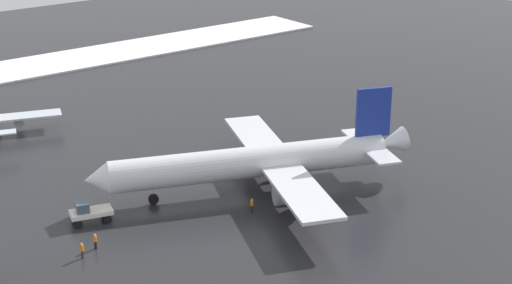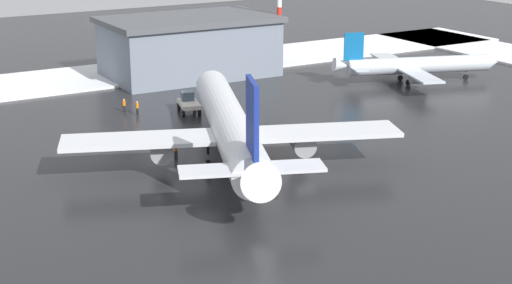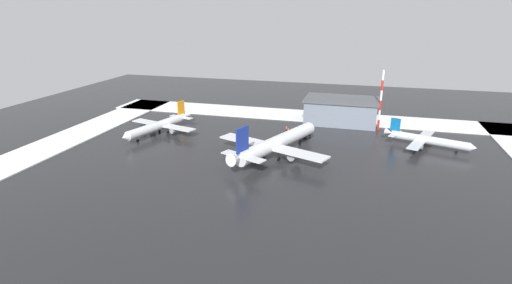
{
  "view_description": "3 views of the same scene",
  "coord_description": "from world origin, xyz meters",
  "views": [
    {
      "loc": [
        68.99,
        -57.76,
        39.49
      ],
      "look_at": [
        -4.21,
        -1.28,
        3.65
      ],
      "focal_mm": 55.0,
      "sensor_mm": 36.0,
      "label": 1
    },
    {
      "loc": [
        37.09,
        59.81,
        25.22
      ],
      "look_at": [
        2.67,
        1.74,
        4.28
      ],
      "focal_mm": 55.0,
      "sensor_mm": 36.0,
      "label": 2
    },
    {
      "loc": [
        -20.22,
        94.35,
        38.44
      ],
      "look_at": [
        5.87,
        -0.74,
        5.26
      ],
      "focal_mm": 28.0,
      "sensor_mm": 36.0,
      "label": 3
    }
  ],
  "objects": [
    {
      "name": "ground_plane",
      "position": [
        0.0,
        0.0,
        0.0
      ],
      "size": [
        240.0,
        240.0,
        0.0
      ],
      "primitive_type": "plane",
      "color": "#232326"
    },
    {
      "name": "snow_bank_far",
      "position": [
        0.0,
        -50.0,
        0.16
      ],
      "size": [
        152.0,
        16.0,
        0.32
      ],
      "primitive_type": "cube",
      "color": "white",
      "rests_on": "ground_plane"
    },
    {
      "name": "airplane_far_rear",
      "position": [
        1.44,
        -5.35,
        3.88
      ],
      "size": [
        32.03,
        37.84,
        11.73
      ],
      "rotation": [
        0.0,
        0.0,
        4.33
      ],
      "color": "silver",
      "rests_on": "ground_plane"
    },
    {
      "name": "airplane_distant_tail",
      "position": [
        -38.83,
        -23.57,
        2.47
      ],
      "size": [
        24.43,
        20.62,
        7.49
      ],
      "rotation": [
        0.0,
        0.0,
        2.8
      ],
      "color": "silver",
      "rests_on": "ground_plane"
    },
    {
      "name": "pushback_tug",
      "position": [
        -3.51,
        -25.03,
        1.28
      ],
      "size": [
        3.35,
        5.02,
        2.5
      ],
      "rotation": [
        0.0,
        0.0,
        4.44
      ],
      "color": "silver",
      "rests_on": "ground_plane"
    },
    {
      "name": "ground_crew_beside_wing",
      "position": [
        5.53,
        -9.39,
        0.97
      ],
      "size": [
        0.36,
        0.36,
        1.71
      ],
      "rotation": [
        0.0,
        0.0,
        0.72
      ],
      "color": "black",
      "rests_on": "ground_plane"
    },
    {
      "name": "ground_crew_by_nose_gear",
      "position": [
        2.37,
        -27.25,
        0.97
      ],
      "size": [
        0.36,
        0.36,
        1.71
      ],
      "rotation": [
        0.0,
        0.0,
        4.93
      ],
      "color": "black",
      "rests_on": "ground_plane"
    },
    {
      "name": "ground_crew_mid_apron",
      "position": [
        3.3,
        -29.19,
        0.97
      ],
      "size": [
        0.36,
        0.36,
        1.71
      ],
      "rotation": [
        0.0,
        0.0,
        4.1
      ],
      "color": "black",
      "rests_on": "ground_plane"
    },
    {
      "name": "antenna_mast",
      "position": [
        -25.73,
        -39.36,
        9.88
      ],
      "size": [
        0.7,
        0.7,
        19.76
      ],
      "color": "red",
      "rests_on": "ground_plane"
    },
    {
      "name": "cargo_hangar",
      "position": [
        -13.01,
        -44.03,
        4.44
      ],
      "size": [
        25.2,
        15.34,
        8.8
      ],
      "rotation": [
        0.0,
        0.0,
        -0.01
      ],
      "color": "slate",
      "rests_on": "ground_plane"
    }
  ]
}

